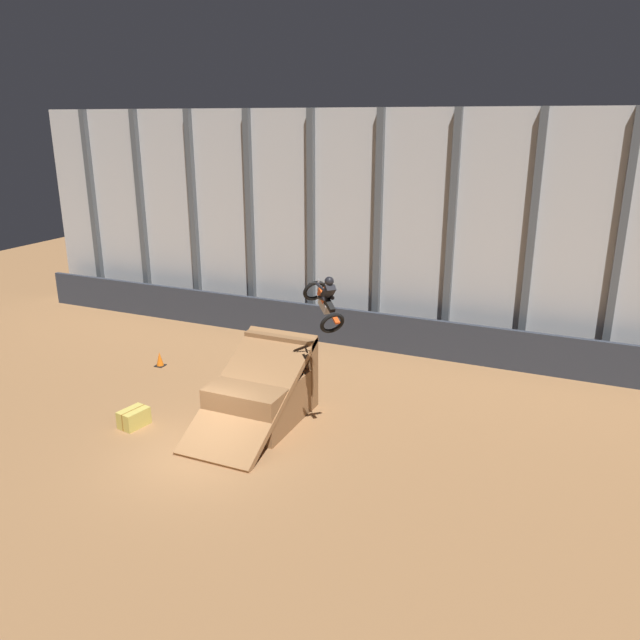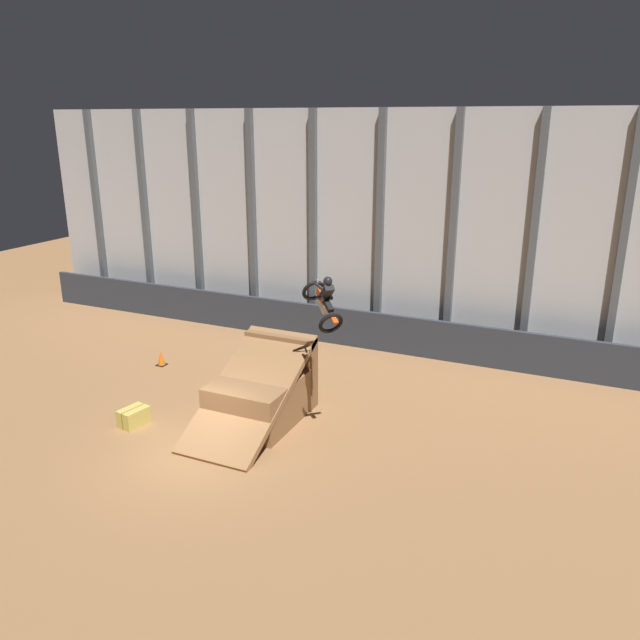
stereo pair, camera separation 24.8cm
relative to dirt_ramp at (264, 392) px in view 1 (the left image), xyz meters
The scene contains 7 objects.
ground_plane 3.07m from the dirt_ramp, 101.82° to the right, with size 60.00×60.00×0.00m, color #996B42.
arena_back_wall 9.44m from the dirt_ramp, 94.03° to the left, with size 32.00×0.40×9.69m.
lower_barrier 7.38m from the dirt_ramp, 94.68° to the left, with size 31.36×0.20×1.62m.
dirt_ramp is the anchor object (origin of this frame).
rider_bike_solo 4.18m from the dirt_ramp, 10.87° to the right, with size 1.73×1.68×1.69m.
traffic_cone_near_ramp 6.28m from the dirt_ramp, 159.39° to the left, with size 0.36×0.36×0.58m.
hay_bale_trackside 4.16m from the dirt_ramp, 147.26° to the right, with size 0.75×0.99×0.57m.
Camera 1 is at (9.65, -13.24, 9.28)m, focal length 35.00 mm.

